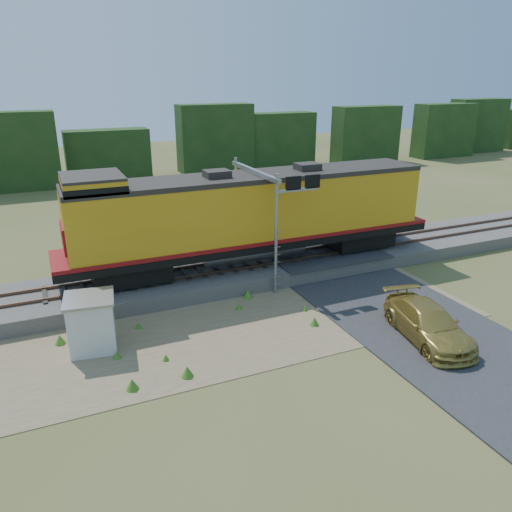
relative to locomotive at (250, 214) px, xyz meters
name	(u,v)px	position (x,y,z in m)	size (l,w,h in m)	color
ground	(258,328)	(-2.13, -6.00, -3.76)	(140.00, 140.00, 0.00)	#475123
ballast	(216,275)	(-2.13, 0.00, -3.36)	(70.00, 5.00, 0.80)	slate
rails	(215,267)	(-2.13, 0.00, -2.88)	(70.00, 1.54, 0.16)	brown
dirt_shoulder	(214,331)	(-4.13, -5.50, -3.74)	(26.00, 8.00, 0.03)	#8C7754
road	(372,295)	(4.87, -5.26, -3.67)	(7.00, 66.00, 0.86)	#38383A
tree_line_north	(118,152)	(-2.13, 32.00, -0.69)	(130.00, 3.00, 6.50)	#173513
weed_clumps	(186,342)	(-5.63, -5.90, -3.76)	(15.00, 6.20, 0.56)	#417621
locomotive	(250,214)	(0.00, 0.00, 0.00)	(21.99, 3.35, 5.67)	black
shed	(91,323)	(-9.39, -4.82, -2.54)	(2.29, 2.29, 2.42)	silver
signal_gantry	(265,195)	(0.63, -0.65, 1.17)	(2.59, 6.20, 6.53)	gray
car	(428,324)	(4.34, -10.02, -2.98)	(2.18, 5.37, 1.56)	#B19641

